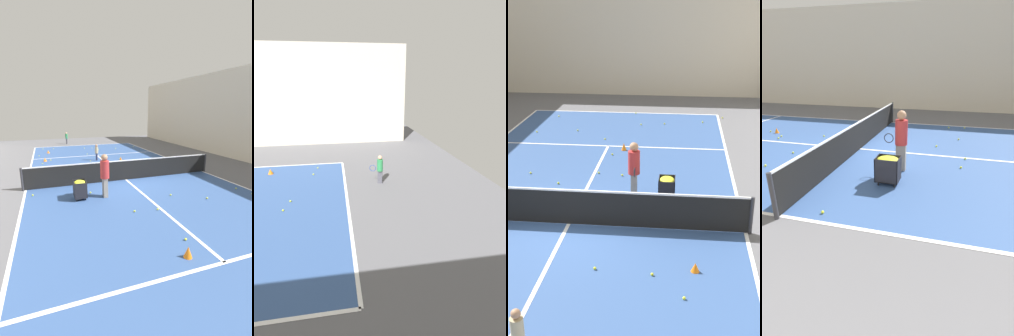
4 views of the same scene
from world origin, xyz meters
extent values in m
cube|color=white|center=(0.00, -12.43, 0.01)|extent=(9.43, 0.10, 0.00)
cube|color=#4C4C56|center=(1.63, -13.93, 0.28)|extent=(0.17, 0.22, 0.55)
cylinder|color=#2D8C4C|center=(1.63, -13.93, 0.80)|extent=(0.31, 0.31, 0.49)
sphere|color=tan|center=(1.63, -13.93, 1.14)|extent=(0.18, 0.18, 0.18)
torus|color=#2D478C|center=(1.67, -13.62, 0.68)|extent=(0.11, 0.28, 0.28)
cone|color=orange|center=(3.58, -9.04, 0.13)|extent=(0.24, 0.24, 0.24)
sphere|color=yellow|center=(-0.30, -10.23, 0.04)|extent=(0.07, 0.07, 0.07)
sphere|color=yellow|center=(3.10, -11.03, 0.04)|extent=(0.07, 0.07, 0.07)
sphere|color=yellow|center=(0.38, -10.38, 0.04)|extent=(0.07, 0.07, 0.07)
sphere|color=yellow|center=(4.00, -11.19, 0.04)|extent=(0.07, 0.07, 0.07)
camera|label=1|loc=(3.69, 10.30, 3.43)|focal=24.00mm
camera|label=2|loc=(-8.68, -12.11, 4.33)|focal=28.00mm
camera|label=3|loc=(2.96, -11.03, 5.93)|focal=50.00mm
camera|label=4|loc=(8.68, 3.44, 3.03)|focal=28.00mm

